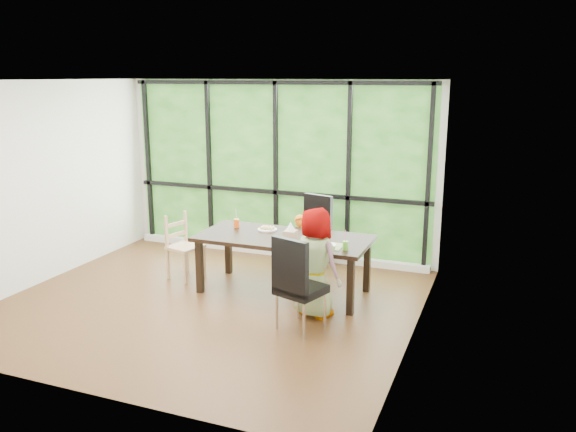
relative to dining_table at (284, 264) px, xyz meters
The scene contains 22 objects.
ground 1.07m from the dining_table, 135.33° to the right, with size 5.00×5.00×0.00m, color black.
back_wall 1.96m from the dining_table, 114.88° to the left, with size 5.00×5.00×0.00m, color silver.
foliage_backdrop 1.94m from the dining_table, 115.16° to the left, with size 4.80×0.02×2.65m, color #1E4E17.
window_mullions 1.91m from the dining_table, 115.76° to the left, with size 4.80×0.06×2.65m, color black, non-canonical shape.
window_sill 1.64m from the dining_table, 116.37° to the left, with size 4.80×0.12×0.10m, color silver.
dining_table is the anchor object (origin of this frame).
chair_window_leather 0.98m from the dining_table, 88.13° to the left, with size 0.46×0.46×1.08m, color black.
chair_interior_leather 1.16m from the dining_table, 58.77° to the right, with size 0.46×0.46×1.08m, color black.
chair_end_beech 1.46m from the dining_table, behind, with size 0.42×0.40×0.90m, color tan.
child_toddler 0.62m from the dining_table, 90.00° to the left, with size 0.32×0.21×0.89m, color orange.
child_older 0.91m from the dining_table, 41.13° to the right, with size 0.63×0.41×1.30m, color gray.
placemat 0.76m from the dining_table, 17.98° to the right, with size 0.42×0.31×0.01m, color tan.
plate_far 0.54m from the dining_table, 145.87° to the left, with size 0.26×0.26×0.02m, color white.
plate_near 0.76m from the dining_table, 17.62° to the right, with size 0.25×0.25×0.02m, color white.
orange_cup 0.89m from the dining_table, 166.04° to the left, with size 0.07×0.07×0.12m, color #F04F12.
green_cup 1.03m from the dining_table, 17.52° to the right, with size 0.07×0.07×0.11m, color #59B82D.
tissue_box 0.48m from the dining_table, 42.22° to the right, with size 0.15×0.15×0.12m, color tan.
crepe_rolls_far 0.56m from the dining_table, 145.87° to the left, with size 0.20×0.12×0.04m, color tan, non-canonical shape.
crepe_rolls_near 0.78m from the dining_table, 17.62° to the right, with size 0.05×0.12×0.04m, color tan, non-canonical shape.
straw_white 0.95m from the dining_table, 166.04° to the left, with size 0.01×0.01×0.20m, color white.
straw_pink 1.07m from the dining_table, 17.52° to the right, with size 0.01×0.01×0.20m, color pink.
tissue 0.59m from the dining_table, 42.22° to the right, with size 0.12×0.12×0.11m, color white.
Camera 1 is at (3.34, -5.92, 2.75)m, focal length 36.15 mm.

